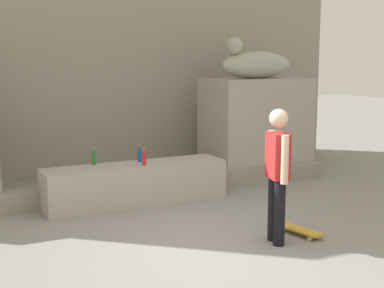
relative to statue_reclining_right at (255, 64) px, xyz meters
name	(u,v)px	position (x,y,z in m)	size (l,w,h in m)	color
ground_plane	(210,252)	(-2.89, -3.51, -2.15)	(40.00, 40.00, 0.00)	gray
facade_wall	(82,11)	(-2.89, 1.66, 1.00)	(11.10, 0.60, 6.30)	gray
pedestal_right	(256,126)	(0.04, 0.00, -1.22)	(1.95, 1.20, 1.87)	#A39E93
statue_reclining_right	(255,64)	(0.00, 0.00, 0.00)	(1.65, 0.73, 0.78)	#AAAC9A
ledge_block	(136,184)	(-2.89, -1.06, -1.84)	(2.88, 0.68, 0.62)	#A39E93
skater	(277,170)	(-2.01, -3.59, -1.23)	(0.28, 0.53, 1.67)	black
skateboard	(295,229)	(-1.57, -3.41, -2.08)	(0.37, 0.82, 0.08)	gold
bottle_green	(94,158)	(-3.47, -0.81, -1.42)	(0.06, 0.06, 0.26)	#1E722D
bottle_red	(144,158)	(-2.79, -1.19, -1.42)	(0.06, 0.06, 0.27)	red
bottle_blue	(140,155)	(-2.75, -0.90, -1.41)	(0.06, 0.06, 0.27)	#194C99
stair_step	(126,189)	(-2.89, -0.62, -2.01)	(7.80, 0.50, 0.27)	gray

